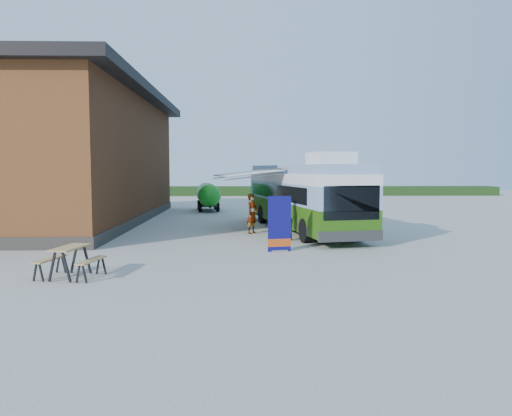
{
  "coord_description": "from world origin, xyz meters",
  "views": [
    {
      "loc": [
        -0.89,
        -18.63,
        3.05
      ],
      "look_at": [
        -0.33,
        2.1,
        1.4
      ],
      "focal_mm": 35.0,
      "sensor_mm": 36.0,
      "label": 1
    }
  ],
  "objects_px": {
    "person_a": "(252,214)",
    "picnic_table": "(70,255)",
    "slurry_tanker": "(208,195)",
    "banner": "(279,229)",
    "person_b": "(283,218)",
    "bus": "(302,194)"
  },
  "relations": [
    {
      "from": "person_a",
      "to": "slurry_tanker",
      "type": "xyz_separation_m",
      "value": [
        -2.94,
        12.8,
        0.2
      ]
    },
    {
      "from": "bus",
      "to": "picnic_table",
      "type": "xyz_separation_m",
      "value": [
        -7.74,
        -10.46,
        -1.12
      ]
    },
    {
      "from": "slurry_tanker",
      "to": "person_a",
      "type": "bearing_deg",
      "value": -84.16
    },
    {
      "from": "banner",
      "to": "slurry_tanker",
      "type": "relative_size",
      "value": 0.38
    },
    {
      "from": "picnic_table",
      "to": "person_a",
      "type": "bearing_deg",
      "value": 71.13
    },
    {
      "from": "person_b",
      "to": "slurry_tanker",
      "type": "height_order",
      "value": "slurry_tanker"
    },
    {
      "from": "person_b",
      "to": "person_a",
      "type": "bearing_deg",
      "value": -116.29
    },
    {
      "from": "bus",
      "to": "slurry_tanker",
      "type": "xyz_separation_m",
      "value": [
        -5.42,
        11.69,
        -0.63
      ]
    },
    {
      "from": "person_a",
      "to": "slurry_tanker",
      "type": "distance_m",
      "value": 13.13
    },
    {
      "from": "bus",
      "to": "person_b",
      "type": "distance_m",
      "value": 3.76
    },
    {
      "from": "picnic_table",
      "to": "banner",
      "type": "bearing_deg",
      "value": 44.97
    },
    {
      "from": "bus",
      "to": "slurry_tanker",
      "type": "height_order",
      "value": "bus"
    },
    {
      "from": "bus",
      "to": "person_b",
      "type": "relative_size",
      "value": 6.38
    },
    {
      "from": "bus",
      "to": "banner",
      "type": "distance_m",
      "value": 6.5
    },
    {
      "from": "bus",
      "to": "person_a",
      "type": "relative_size",
      "value": 6.59
    },
    {
      "from": "person_b",
      "to": "bus",
      "type": "bearing_deg",
      "value": -163.86
    },
    {
      "from": "picnic_table",
      "to": "person_a",
      "type": "xyz_separation_m",
      "value": [
        5.26,
        9.35,
        0.29
      ]
    },
    {
      "from": "banner",
      "to": "picnic_table",
      "type": "xyz_separation_m",
      "value": [
        -6.16,
        -4.23,
        -0.18
      ]
    },
    {
      "from": "person_a",
      "to": "picnic_table",
      "type": "bearing_deg",
      "value": -174.03
    },
    {
      "from": "banner",
      "to": "person_b",
      "type": "distance_m",
      "value": 2.79
    },
    {
      "from": "banner",
      "to": "person_b",
      "type": "xyz_separation_m",
      "value": [
        0.37,
        2.76,
        0.13
      ]
    },
    {
      "from": "picnic_table",
      "to": "bus",
      "type": "bearing_deg",
      "value": 63.98
    }
  ]
}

